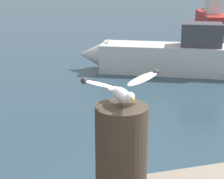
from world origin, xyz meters
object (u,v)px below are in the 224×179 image
mooring_post (121,158)px  boat_red (210,18)px  boat_white (163,56)px  seagull (122,90)px

mooring_post → boat_red: size_ratio=0.19×
boat_white → mooring_post: bearing=-115.5°
mooring_post → boat_white: bearing=64.5°
mooring_post → boat_white: (3.68, 7.70, -1.09)m
mooring_post → boat_red: 17.64m
mooring_post → boat_red: bearing=58.1°
seagull → mooring_post: bearing=98.3°
mooring_post → seagull: (0.00, -0.00, 0.54)m
boat_white → boat_red: size_ratio=1.10×
seagull → boat_red: 17.69m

